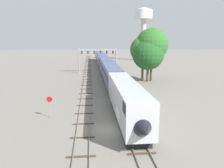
{
  "coord_description": "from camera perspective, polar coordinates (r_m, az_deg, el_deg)",
  "views": [
    {
      "loc": [
        -2.55,
        -24.72,
        10.3
      ],
      "look_at": [
        1.0,
        12.0,
        3.0
      ],
      "focal_mm": 36.46,
      "sensor_mm": 36.0,
      "label": 1
    }
  ],
  "objects": [
    {
      "name": "ground_plane",
      "position": [
        26.9,
        0.35,
        -11.32
      ],
      "size": [
        400.0,
        400.0,
        0.0
      ],
      "primitive_type": "plane",
      "color": "gray"
    },
    {
      "name": "track_main",
      "position": [
        85.46,
        -2.44,
        4.31
      ],
      "size": [
        2.6,
        200.0,
        0.16
      ],
      "color": "slate",
      "rests_on": "ground"
    },
    {
      "name": "track_near",
      "position": [
        65.53,
        -6.29,
        2.14
      ],
      "size": [
        2.6,
        160.0,
        0.16
      ],
      "color": "slate",
      "rests_on": "ground"
    },
    {
      "name": "passenger_train",
      "position": [
        69.3,
        -1.73,
        4.82
      ],
      "size": [
        3.04,
        100.76,
        4.8
      ],
      "color": "silver",
      "rests_on": "ground"
    },
    {
      "name": "signal_gantry",
      "position": [
        70.45,
        -3.67,
        7.41
      ],
      "size": [
        12.1,
        0.49,
        7.67
      ],
      "color": "#999BA0",
      "rests_on": "ground"
    },
    {
      "name": "water_tower",
      "position": [
        114.17,
        7.96,
        15.5
      ],
      "size": [
        8.22,
        8.22,
        25.23
      ],
      "color": "beige",
      "rests_on": "ground"
    },
    {
      "name": "stop_sign",
      "position": [
        31.33,
        -15.38,
        -4.82
      ],
      "size": [
        0.76,
        0.08,
        2.88
      ],
      "color": "gray",
      "rests_on": "ground"
    },
    {
      "name": "trackside_tree_left",
      "position": [
        56.07,
        9.04,
        7.47
      ],
      "size": [
        7.8,
        7.8,
        10.71
      ],
      "color": "brown",
      "rests_on": "ground"
    },
    {
      "name": "trackside_tree_mid",
      "position": [
        56.94,
        9.97,
        9.71
      ],
      "size": [
        7.9,
        7.9,
        12.97
      ],
      "color": "brown",
      "rests_on": "ground"
    },
    {
      "name": "trackside_tree_right",
      "position": [
        56.67,
        7.79,
        8.54
      ],
      "size": [
        6.36,
        6.36,
        10.99
      ],
      "color": "brown",
      "rests_on": "ground"
    }
  ]
}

